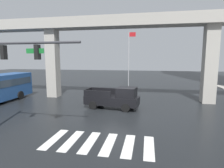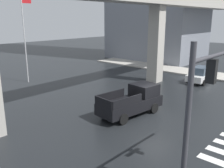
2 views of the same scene
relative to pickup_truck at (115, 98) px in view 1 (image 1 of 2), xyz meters
name	(u,v)px [view 1 (image 1 of 2)]	position (x,y,z in m)	size (l,w,h in m)	color
ground_plane	(117,113)	(0.43, -1.58, -0.99)	(120.00, 120.00, 0.00)	black
crosswalk_stripes	(99,143)	(0.43, -7.43, -0.98)	(6.05, 2.80, 0.01)	silver
elevated_overpass	(125,28)	(0.43, 4.16, 7.13)	(58.88, 2.31, 9.40)	#ADA89E
pickup_truck	(115,98)	(0.00, 0.00, 0.00)	(5.29, 2.54, 2.08)	black
traffic_signal_mast	(6,64)	(-5.26, -7.34, 3.39)	(6.49, 0.32, 6.20)	#38383D
flagpole	(129,55)	(-0.11, 14.39, 4.39)	(1.16, 0.12, 9.20)	silver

